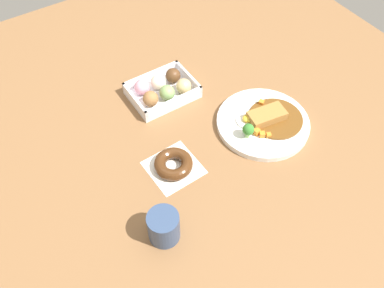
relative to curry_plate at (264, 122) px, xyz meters
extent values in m
plane|color=brown|center=(-0.16, 0.12, -0.01)|extent=(1.60, 1.60, 0.00)
cylinder|color=white|center=(0.00, 0.00, 0.00)|extent=(0.27, 0.27, 0.02)
cylinder|color=brown|center=(0.03, -0.01, 0.01)|extent=(0.16, 0.16, 0.01)
cube|color=#A87538|center=(0.01, 0.00, 0.02)|extent=(0.11, 0.07, 0.02)
cylinder|color=white|center=(-0.04, 0.03, 0.01)|extent=(0.06, 0.06, 0.00)
ellipsoid|color=yellow|center=(-0.04, 0.03, 0.02)|extent=(0.03, 0.03, 0.02)
cylinder|color=#8CB766|center=(-0.07, -0.02, 0.01)|extent=(0.01, 0.01, 0.02)
sphere|color=#387A2D|center=(-0.07, -0.02, 0.03)|extent=(0.03, 0.03, 0.03)
cube|color=orange|center=(-0.03, -0.05, 0.01)|extent=(0.02, 0.02, 0.01)
cube|color=orange|center=(-0.04, -0.04, 0.01)|extent=(0.02, 0.02, 0.01)
cube|color=orange|center=(-0.05, -0.02, 0.01)|extent=(0.02, 0.02, 0.02)
cube|color=orange|center=(0.03, 0.06, 0.01)|extent=(0.02, 0.02, 0.01)
cube|color=white|center=(-0.18, 0.27, -0.01)|extent=(0.20, 0.15, 0.01)
cube|color=white|center=(-0.28, 0.27, 0.01)|extent=(0.01, 0.15, 0.03)
cube|color=white|center=(-0.09, 0.27, 0.01)|extent=(0.01, 0.15, 0.03)
cube|color=white|center=(-0.18, 0.20, 0.01)|extent=(0.20, 0.01, 0.03)
cube|color=white|center=(-0.18, 0.33, 0.01)|extent=(0.20, 0.01, 0.03)
sphere|color=#9E6B3D|center=(-0.24, 0.24, 0.02)|extent=(0.05, 0.05, 0.05)
sphere|color=#84A860|center=(-0.18, 0.24, 0.02)|extent=(0.05, 0.05, 0.05)
sphere|color=#DBB77A|center=(-0.13, 0.23, 0.02)|extent=(0.05, 0.05, 0.05)
sphere|color=pink|center=(-0.24, 0.30, 0.02)|extent=(0.05, 0.05, 0.05)
sphere|color=#EFE5C6|center=(-0.18, 0.29, 0.02)|extent=(0.05, 0.05, 0.05)
sphere|color=brown|center=(-0.13, 0.29, 0.02)|extent=(0.05, 0.05, 0.05)
cube|color=white|center=(-0.30, 0.01, -0.01)|extent=(0.14, 0.14, 0.00)
torus|color=#4C2B14|center=(-0.30, 0.01, 0.00)|extent=(0.10, 0.10, 0.03)
cylinder|color=#33476B|center=(-0.42, -0.14, 0.03)|extent=(0.08, 0.08, 0.08)
camera|label=1|loc=(-0.60, -0.55, 0.89)|focal=38.55mm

